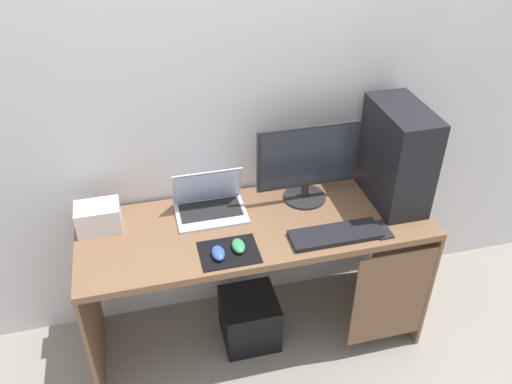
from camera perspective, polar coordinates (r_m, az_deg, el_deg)
The scene contains 13 objects.
ground_plane at distance 3.04m, azimuth 0.00°, elevation -14.74°, with size 8.00×8.00×0.00m, color gray.
wall_back at distance 2.50m, azimuth -1.84°, elevation 11.05°, with size 4.00×0.05×2.60m.
desk at distance 2.59m, azimuth 0.53°, elevation -5.95°, with size 1.66×0.59×0.76m.
pc_tower at distance 2.62m, azimuth 14.91°, elevation 3.80°, with size 0.21×0.41×0.50m, color black.
monitor at distance 2.55m, azimuth 5.52°, elevation 3.06°, with size 0.50×0.21×0.41m.
laptop at distance 2.56m, azimuth -4.99°, elevation -1.25°, with size 0.34×0.24×0.22m.
projector at distance 2.54m, azimuth -16.58°, elevation -2.62°, with size 0.20×0.14×0.13m, color silver.
keyboard at distance 2.44m, azimuth 8.53°, elevation -4.56°, with size 0.42×0.14×0.02m, color black.
mousepad at distance 2.34m, azimuth -2.92°, elevation -6.49°, with size 0.26×0.20×0.01m, color black.
mouse_left at distance 2.34m, azimuth -1.90°, elevation -5.81°, with size 0.06×0.10×0.03m, color #338C4C.
mouse_right at distance 2.31m, azimuth -4.08°, elevation -6.56°, with size 0.06×0.10×0.03m, color #2D51B2.
cell_phone at distance 2.52m, azimuth 13.36°, elevation -3.99°, with size 0.07×0.13×0.01m, color #232326.
subwoofer at distance 2.91m, azimuth -0.70°, elevation -13.45°, with size 0.29×0.29×0.29m, color black.
Camera 1 is at (-0.48, -1.90, 2.32)m, focal length 37.20 mm.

